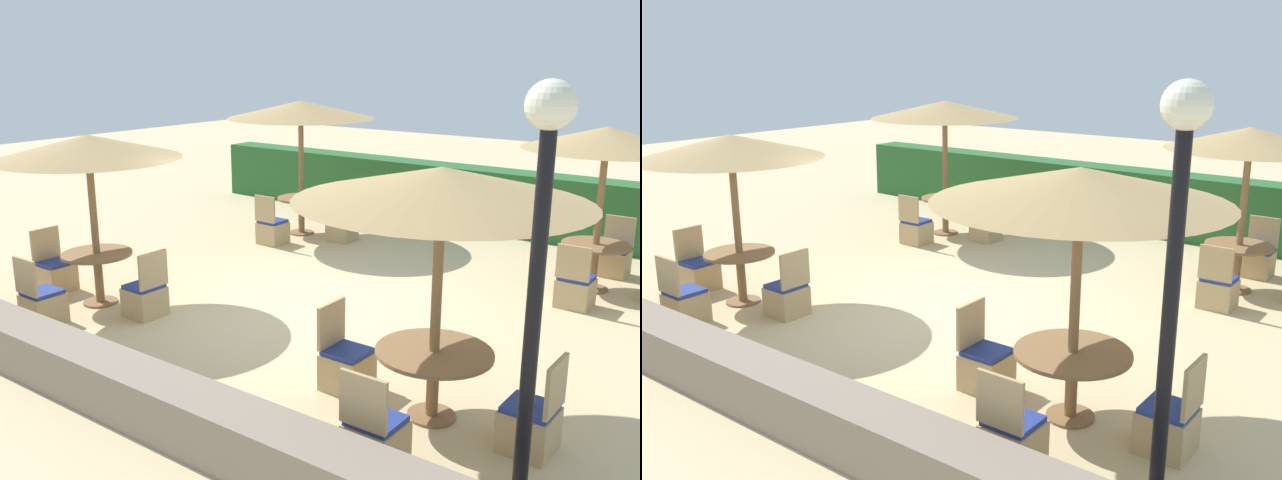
{
  "view_description": "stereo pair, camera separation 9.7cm",
  "coord_description": "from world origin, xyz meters",
  "views": [
    {
      "loc": [
        5.82,
        -7.16,
        3.51
      ],
      "look_at": [
        0.0,
        0.6,
        0.9
      ],
      "focal_mm": 40.0,
      "sensor_mm": 36.0,
      "label": 1
    },
    {
      "loc": [
        5.9,
        -7.1,
        3.51
      ],
      "look_at": [
        0.0,
        0.6,
        0.9
      ],
      "focal_mm": 40.0,
      "sensor_mm": 36.0,
      "label": 2
    }
  ],
  "objects": [
    {
      "name": "parasol_back_left",
      "position": [
        -2.6,
        3.46,
        2.4
      ],
      "size": [
        2.78,
        2.78,
        2.57
      ],
      "color": "olive",
      "rests_on": "ground_plane"
    },
    {
      "name": "parasol_front_right",
      "position": [
        2.9,
        -1.43,
        2.32
      ],
      "size": [
        2.76,
        2.76,
        2.49
      ],
      "color": "olive",
      "rests_on": "ground_plane"
    },
    {
      "name": "parasol_back_right",
      "position": [
        2.99,
        3.44,
        2.27
      ],
      "size": [
        2.38,
        2.38,
        2.44
      ],
      "color": "olive",
      "rests_on": "ground_plane"
    },
    {
      "name": "round_table_back_left",
      "position": [
        -2.6,
        3.46,
        0.54
      ],
      "size": [
        0.93,
        0.93,
        0.72
      ],
      "color": "olive",
      "rests_on": "ground_plane"
    },
    {
      "name": "patio_chair_back_left_south",
      "position": [
        -2.57,
        2.54,
        0.26
      ],
      "size": [
        0.46,
        0.46,
        0.93
      ],
      "color": "tan",
      "rests_on": "ground_plane"
    },
    {
      "name": "patio_chair_front_left_south",
      "position": [
        -2.4,
        -2.3,
        0.26
      ],
      "size": [
        0.46,
        0.46,
        0.93
      ],
      "color": "tan",
      "rests_on": "ground_plane"
    },
    {
      "name": "patio_chair_back_right_south",
      "position": [
        3.02,
        2.53,
        0.26
      ],
      "size": [
        0.46,
        0.46,
        0.93
      ],
      "color": "tan",
      "rests_on": "ground_plane"
    },
    {
      "name": "patio_chair_front_right_east",
      "position": [
        3.9,
        -1.45,
        0.26
      ],
      "size": [
        0.46,
        0.46,
        0.93
      ],
      "rotation": [
        0.0,
        0.0,
        1.57
      ],
      "color": "tan",
      "rests_on": "ground_plane"
    },
    {
      "name": "ground_plane",
      "position": [
        0.0,
        0.0,
        0.0
      ],
      "size": [
        40.0,
        40.0,
        0.0
      ],
      "primitive_type": "plane",
      "color": "#D1BA8C"
    },
    {
      "name": "patio_chair_front_right_west",
      "position": [
        1.87,
        -1.44,
        0.26
      ],
      "size": [
        0.46,
        0.46,
        0.93
      ],
      "rotation": [
        0.0,
        0.0,
        -1.57
      ],
      "color": "tan",
      "rests_on": "ground_plane"
    },
    {
      "name": "parasol_front_left",
      "position": [
        -2.44,
        -1.37,
        2.22
      ],
      "size": [
        2.51,
        2.51,
        2.4
      ],
      "color": "olive",
      "rests_on": "ground_plane"
    },
    {
      "name": "patio_chair_back_right_north",
      "position": [
        3.04,
        4.37,
        0.26
      ],
      "size": [
        0.46,
        0.46,
        0.93
      ],
      "rotation": [
        0.0,
        0.0,
        3.14
      ],
      "color": "tan",
      "rests_on": "ground_plane"
    },
    {
      "name": "patio_chair_front_left_west",
      "position": [
        -3.45,
        -1.41,
        0.26
      ],
      "size": [
        0.46,
        0.46,
        0.93
      ],
      "rotation": [
        0.0,
        0.0,
        -1.57
      ],
      "color": "tan",
      "rests_on": "ground_plane"
    },
    {
      "name": "stone_border",
      "position": [
        0.0,
        -3.19,
        0.27
      ],
      "size": [
        10.0,
        0.56,
        0.54
      ],
      "primitive_type": "cube",
      "color": "gray",
      "rests_on": "ground_plane"
    },
    {
      "name": "lamp_post",
      "position": [
        4.12,
        -2.25,
        2.35
      ],
      "size": [
        0.36,
        0.36,
        3.32
      ],
      "color": "black",
      "rests_on": "ground_plane"
    },
    {
      "name": "hedge_row",
      "position": [
        0.0,
        5.94,
        0.61
      ],
      "size": [
        13.0,
        0.7,
        1.22
      ],
      "primitive_type": "cube",
      "color": "#28602D",
      "rests_on": "ground_plane"
    },
    {
      "name": "patio_chair_back_left_east",
      "position": [
        -1.63,
        3.5,
        0.26
      ],
      "size": [
        0.46,
        0.46,
        0.93
      ],
      "rotation": [
        0.0,
        0.0,
        1.57
      ],
      "color": "tan",
      "rests_on": "ground_plane"
    },
    {
      "name": "round_table_front_left",
      "position": [
        -2.44,
        -1.37,
        0.57
      ],
      "size": [
        0.97,
        0.97,
        0.75
      ],
      "color": "olive",
      "rests_on": "ground_plane"
    },
    {
      "name": "round_table_back_right",
      "position": [
        2.99,
        3.44,
        0.55
      ],
      "size": [
        0.98,
        0.98,
        0.71
      ],
      "color": "olive",
      "rests_on": "ground_plane"
    },
    {
      "name": "round_table_front_right",
      "position": [
        2.9,
        -1.43,
        0.57
      ],
      "size": [
        1.14,
        1.14,
        0.71
      ],
      "color": "olive",
      "rests_on": "ground_plane"
    },
    {
      "name": "patio_chair_front_left_east",
      "position": [
        -1.51,
        -1.31,
        0.26
      ],
      "size": [
        0.46,
        0.46,
        0.93
      ],
      "rotation": [
        0.0,
        0.0,
        1.57
      ],
      "color": "tan",
      "rests_on": "ground_plane"
    },
    {
      "name": "patio_chair_front_right_south",
      "position": [
        2.91,
        -2.49,
        0.26
      ],
      "size": [
        0.46,
        0.46,
        0.93
      ],
      "color": "tan",
      "rests_on": "ground_plane"
    }
  ]
}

